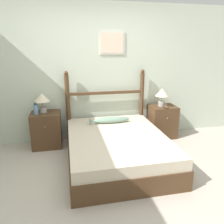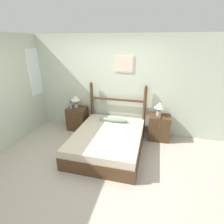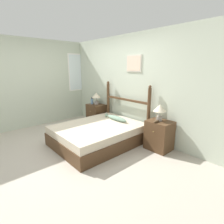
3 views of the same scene
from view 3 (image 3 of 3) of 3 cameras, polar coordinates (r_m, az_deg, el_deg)
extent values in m
plane|color=#B7AD9E|center=(4.08, -13.82, -11.45)|extent=(16.00, 16.00, 0.00)
cube|color=beige|center=(4.75, 4.05, 8.67)|extent=(6.40, 0.06, 2.55)
cube|color=beige|center=(4.46, 7.16, 15.47)|extent=(0.47, 0.02, 0.41)
cube|color=beige|center=(4.45, 7.06, 15.48)|extent=(0.41, 0.01, 0.35)
cube|color=beige|center=(5.68, -25.03, 8.33)|extent=(0.06, 6.40, 2.55)
cube|color=white|center=(6.31, -10.68, 12.62)|extent=(0.01, 0.82, 1.23)
cube|color=white|center=(6.30, -10.64, 12.62)|extent=(0.01, 0.74, 1.15)
cube|color=#4C331E|center=(4.18, -4.47, -8.25)|extent=(1.52, 1.95, 0.29)
cube|color=beige|center=(4.10, -4.53, -5.36)|extent=(1.48, 1.91, 0.16)
cylinder|color=#4C331E|center=(5.12, -1.24, 2.02)|extent=(0.08, 0.08, 1.29)
sphere|color=#4C331E|center=(5.02, -1.29, 9.59)|extent=(0.07, 0.07, 0.07)
cylinder|color=#4C331E|center=(4.17, 11.81, -1.24)|extent=(0.08, 0.08, 1.29)
sphere|color=#4C331E|center=(4.04, 12.31, 8.05)|extent=(0.07, 0.07, 0.07)
cube|color=#4C331E|center=(4.55, 4.69, 4.04)|extent=(1.44, 0.06, 0.05)
cube|color=#4C331E|center=(5.43, -5.15, -0.86)|extent=(0.52, 0.43, 0.64)
sphere|color=tan|center=(5.26, -7.16, 0.19)|extent=(0.02, 0.02, 0.02)
cube|color=#4C331E|center=(3.95, 15.15, -7.35)|extent=(0.52, 0.43, 0.64)
sphere|color=tan|center=(3.72, 13.36, -6.27)|extent=(0.02, 0.02, 0.02)
cylinder|color=gray|center=(5.39, -5.11, 3.09)|extent=(0.13, 0.13, 0.10)
cylinder|color=gray|center=(5.37, -5.13, 4.17)|extent=(0.02, 0.02, 0.11)
cone|color=beige|center=(5.35, -5.16, 5.51)|extent=(0.27, 0.27, 0.15)
cylinder|color=gray|center=(3.85, 15.11, -2.05)|extent=(0.13, 0.13, 0.10)
cylinder|color=gray|center=(3.82, 15.21, -0.57)|extent=(0.02, 0.02, 0.11)
cone|color=beige|center=(3.79, 15.34, 1.28)|extent=(0.27, 0.27, 0.15)
cylinder|color=#668CB2|center=(5.42, -6.55, 3.48)|extent=(0.08, 0.08, 0.17)
sphere|color=#333338|center=(5.40, -6.59, 4.57)|extent=(0.05, 0.05, 0.05)
ellipsoid|color=#4C3823|center=(3.73, 14.24, -3.01)|extent=(0.06, 0.18, 0.04)
cylinder|color=#997F56|center=(3.70, 14.33, -1.61)|extent=(0.01, 0.01, 0.15)
ellipsoid|color=gray|center=(4.38, 1.56, -2.08)|extent=(0.67, 0.14, 0.11)
cone|color=gray|center=(4.64, -1.53, -1.12)|extent=(0.07, 0.10, 0.10)
camera|label=1|loc=(3.88, -54.20, 8.94)|focal=35.00mm
camera|label=2|loc=(2.44, -72.25, 19.41)|focal=28.00mm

